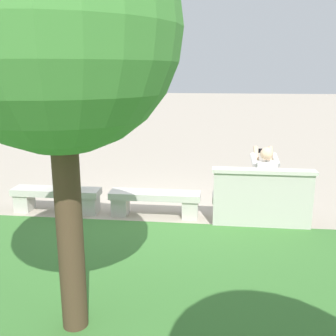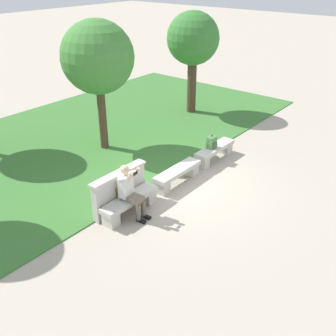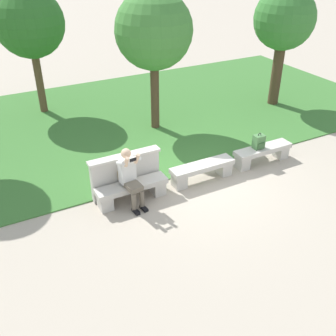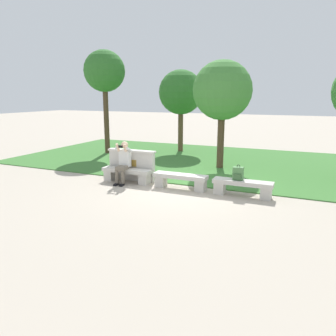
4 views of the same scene
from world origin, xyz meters
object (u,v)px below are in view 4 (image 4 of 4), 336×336
(bench_mid, at_px, (242,186))
(bench_near, at_px, (180,179))
(tree_far_back, at_px, (222,91))
(tree_right_background, at_px, (181,93))
(tree_behind_wall, at_px, (104,72))
(person_photographer, at_px, (124,160))
(backpack, at_px, (238,174))
(bench_main, at_px, (127,173))

(bench_mid, bearing_deg, bench_near, 180.00)
(tree_far_back, bearing_deg, bench_near, -95.96)
(bench_mid, xyz_separation_m, tree_right_background, (-4.29, 6.18, 2.58))
(tree_behind_wall, height_order, tree_far_back, tree_behind_wall)
(tree_behind_wall, height_order, tree_right_background, tree_behind_wall)
(bench_near, bearing_deg, person_photographer, -177.69)
(backpack, distance_m, tree_far_back, 4.20)
(bench_main, distance_m, backpack, 3.58)
(bench_main, height_order, tree_right_background, tree_right_background)
(tree_behind_wall, bearing_deg, tree_right_background, 32.24)
(bench_main, distance_m, person_photographer, 0.46)
(backpack, bearing_deg, tree_right_background, 124.00)
(bench_main, distance_m, tree_far_back, 4.73)
(tree_right_background, bearing_deg, tree_behind_wall, -147.76)
(backpack, xyz_separation_m, tree_right_background, (-4.15, 6.15, 2.24))
(bench_main, height_order, person_photographer, person_photographer)
(bench_main, bearing_deg, tree_behind_wall, 130.20)
(bench_main, bearing_deg, bench_mid, 0.00)
(tree_behind_wall, bearing_deg, bench_main, -49.80)
(bench_mid, height_order, tree_far_back, tree_far_back)
(bench_near, height_order, backpack, backpack)
(tree_behind_wall, bearing_deg, tree_far_back, -9.76)
(tree_behind_wall, xyz_separation_m, tree_right_background, (3.02, 1.91, -0.91))
(person_photographer, bearing_deg, tree_behind_wall, 129.24)
(bench_mid, relative_size, backpack, 3.84)
(bench_main, bearing_deg, person_photographer, -126.97)
(person_photographer, xyz_separation_m, tree_behind_wall, (-3.55, 4.35, 3.04))
(bench_near, height_order, tree_behind_wall, tree_behind_wall)
(bench_near, bearing_deg, bench_main, 180.00)
(bench_mid, height_order, backpack, backpack)
(bench_near, height_order, tree_far_back, tree_far_back)
(bench_near, distance_m, tree_behind_wall, 7.76)
(bench_mid, distance_m, tree_right_background, 7.96)
(bench_near, distance_m, tree_right_background, 7.13)
(bench_main, relative_size, bench_near, 1.00)
(bench_near, bearing_deg, bench_mid, 0.00)
(bench_main, xyz_separation_m, backpack, (3.56, 0.03, 0.33))
(person_photographer, relative_size, tree_far_back, 0.33)
(bench_mid, distance_m, backpack, 0.37)
(tree_right_background, relative_size, tree_far_back, 0.98)
(bench_mid, height_order, tree_right_background, tree_right_background)
(person_photographer, bearing_deg, tree_right_background, 94.84)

